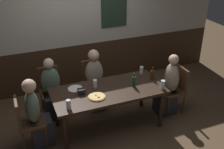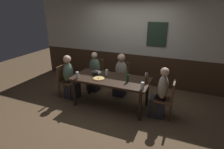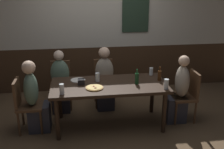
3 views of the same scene
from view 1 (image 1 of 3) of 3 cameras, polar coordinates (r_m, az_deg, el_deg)
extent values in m
plane|color=brown|center=(4.97, -0.75, -10.54)|extent=(12.00, 12.00, 0.00)
cube|color=#3D2819|center=(6.06, -6.44, 2.10)|extent=(6.40, 0.10, 0.95)
cube|color=beige|center=(5.63, -7.15, 14.13)|extent=(6.40, 0.10, 1.65)
cube|color=#233828|center=(5.84, 0.44, 13.13)|extent=(0.56, 0.03, 0.68)
cube|color=black|center=(4.56, -0.80, -3.45)|extent=(1.86, 0.86, 0.05)
cylinder|color=black|center=(4.31, -9.61, -12.01)|extent=(0.07, 0.07, 0.69)
cylinder|color=black|center=(4.82, 10.10, -7.26)|extent=(0.07, 0.07, 0.69)
cylinder|color=black|center=(4.87, -11.53, -7.03)|extent=(0.07, 0.07, 0.69)
cylinder|color=black|center=(5.33, 6.23, -3.31)|extent=(0.07, 0.07, 0.69)
cube|color=#513521|center=(5.23, 12.34, -3.36)|extent=(0.40, 0.40, 0.04)
cube|color=#513521|center=(5.22, 14.25, -0.74)|extent=(0.04, 0.36, 0.43)
cylinder|color=#513521|center=(5.15, 11.53, -6.79)|extent=(0.04, 0.04, 0.41)
cylinder|color=#513521|center=(5.39, 9.60, -4.93)|extent=(0.04, 0.04, 0.41)
cylinder|color=#513521|center=(5.32, 14.63, -5.93)|extent=(0.04, 0.04, 0.41)
cylinder|color=#513521|center=(5.55, 12.63, -4.17)|extent=(0.04, 0.04, 0.41)
cube|color=#513521|center=(5.18, -12.43, -3.74)|extent=(0.40, 0.40, 0.04)
cube|color=#513521|center=(5.22, -13.06, -0.57)|extent=(0.36, 0.04, 0.43)
cylinder|color=#513521|center=(5.18, -9.97, -6.44)|extent=(0.04, 0.04, 0.41)
cylinder|color=#513521|center=(5.14, -13.69, -7.15)|extent=(0.04, 0.04, 0.41)
cylinder|color=#513521|center=(5.46, -10.78, -4.56)|extent=(0.04, 0.04, 0.41)
cylinder|color=#513521|center=(5.42, -14.29, -5.22)|extent=(0.04, 0.04, 0.41)
cube|color=#513521|center=(4.50, -16.27, -9.55)|extent=(0.40, 0.40, 0.04)
cube|color=#513521|center=(4.37, -19.01, -7.50)|extent=(0.04, 0.36, 0.43)
cylinder|color=#513521|center=(4.78, -14.14, -10.17)|extent=(0.04, 0.04, 0.41)
cylinder|color=#513521|center=(4.51, -13.43, -12.68)|extent=(0.04, 0.04, 0.41)
cylinder|color=#513521|center=(4.77, -18.22, -10.91)|extent=(0.04, 0.04, 0.41)
cylinder|color=#513521|center=(4.50, -17.79, -13.47)|extent=(0.04, 0.04, 0.41)
cube|color=#513521|center=(5.33, -3.78, -2.10)|extent=(0.40, 0.40, 0.04)
cube|color=#513521|center=(5.37, -4.47, 0.96)|extent=(0.36, 0.04, 0.43)
cylinder|color=#513521|center=(5.36, -1.40, -4.70)|extent=(0.04, 0.04, 0.41)
cylinder|color=#513521|center=(5.27, -4.87, -5.42)|extent=(0.04, 0.04, 0.41)
cylinder|color=#513521|center=(5.63, -2.62, -2.98)|extent=(0.04, 0.04, 0.41)
cylinder|color=#513521|center=(5.55, -5.94, -3.63)|extent=(0.04, 0.04, 0.41)
cube|color=#2D2D38|center=(5.28, 10.93, -5.56)|extent=(0.34, 0.32, 0.45)
ellipsoid|color=tan|center=(5.07, 12.29, -0.60)|extent=(0.22, 0.34, 0.55)
sphere|color=#DBB293|center=(4.92, 12.70, 3.05)|extent=(0.18, 0.18, 0.18)
cube|color=#2D2D38|center=(5.18, -11.93, -6.38)|extent=(0.32, 0.34, 0.45)
ellipsoid|color=#56705B|center=(5.01, -12.66, -1.25)|extent=(0.34, 0.22, 0.51)
sphere|color=beige|center=(4.86, -13.07, 2.26)|extent=(0.18, 0.18, 0.18)
cube|color=#2D2D38|center=(4.63, -14.32, -11.29)|extent=(0.34, 0.32, 0.45)
ellipsoid|color=#56705B|center=(4.34, -16.24, -6.43)|extent=(0.22, 0.34, 0.53)
sphere|color=#DBB293|center=(4.16, -16.88, -2.30)|extent=(0.21, 0.21, 0.21)
cube|color=#2D2D38|center=(5.33, -3.27, -4.66)|extent=(0.32, 0.34, 0.45)
ellipsoid|color=tan|center=(5.16, -3.73, 0.41)|extent=(0.34, 0.22, 0.52)
sphere|color=#DBB293|center=(5.01, -3.86, 4.02)|extent=(0.21, 0.21, 0.21)
cylinder|color=tan|center=(4.35, -3.16, -4.64)|extent=(0.28, 0.28, 0.02)
cylinder|color=#DBB760|center=(4.34, -3.17, -4.51)|extent=(0.24, 0.24, 0.01)
cylinder|color=maroon|center=(4.35, -3.37, -4.34)|extent=(0.03, 0.03, 0.00)
cylinder|color=maroon|center=(4.30, -2.83, -4.75)|extent=(0.03, 0.03, 0.00)
cylinder|color=maroon|center=(4.30, -2.71, -4.73)|extent=(0.03, 0.03, 0.00)
cylinder|color=silver|center=(4.61, 10.50, -2.12)|extent=(0.07, 0.07, 0.16)
cylinder|color=#C6842D|center=(4.63, 10.46, -2.52)|extent=(0.06, 0.06, 0.08)
cylinder|color=silver|center=(4.08, -9.01, -6.19)|extent=(0.07, 0.07, 0.16)
cylinder|color=gold|center=(4.11, -8.96, -6.77)|extent=(0.06, 0.06, 0.06)
cylinder|color=silver|center=(4.58, -3.53, -1.94)|extent=(0.07, 0.07, 0.15)
cylinder|color=#B26623|center=(4.59, -3.52, -2.13)|extent=(0.06, 0.06, 0.11)
cylinder|color=silver|center=(5.07, 6.14, 0.95)|extent=(0.07, 0.07, 0.13)
cylinder|color=gold|center=(5.08, 6.12, 0.65)|extent=(0.06, 0.06, 0.07)
cylinder|color=#194723|center=(4.61, 4.56, -1.49)|extent=(0.06, 0.06, 0.18)
cylinder|color=#194723|center=(4.55, 4.62, -0.11)|extent=(0.03, 0.03, 0.07)
cylinder|color=#42230F|center=(4.87, 8.32, -0.11)|extent=(0.06, 0.06, 0.17)
cylinder|color=#42230F|center=(4.82, 8.42, 1.14)|extent=(0.03, 0.03, 0.07)
cylinder|color=white|center=(4.61, -7.63, -2.93)|extent=(0.24, 0.24, 0.01)
cube|color=black|center=(4.44, -6.39, -3.52)|extent=(0.11, 0.09, 0.09)
camera|label=2|loc=(3.07, 66.31, -2.34)|focal=29.21mm
camera|label=3|loc=(1.21, 73.18, -31.52)|focal=43.56mm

